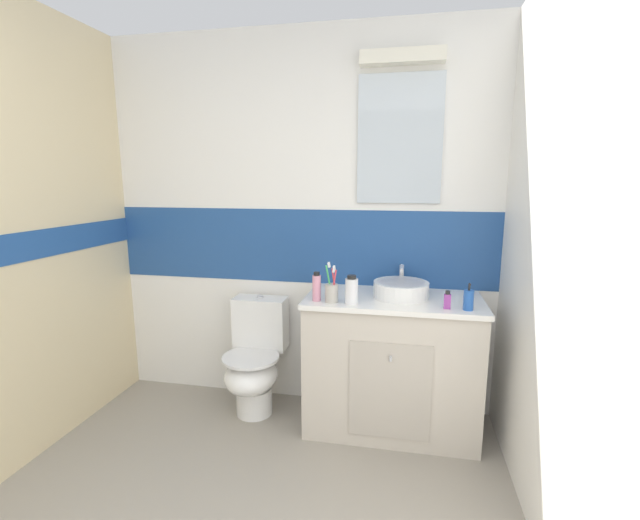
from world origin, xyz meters
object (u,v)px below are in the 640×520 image
at_px(deodorant_spray_can, 317,287).
at_px(perfume_flask_small, 447,300).
at_px(sink_basin, 401,289).
at_px(toothbrush_cup, 332,292).
at_px(toilet, 255,361).
at_px(soap_dispenser, 469,300).
at_px(mouthwash_bottle, 351,290).

bearing_deg(deodorant_spray_can, perfume_flask_small, -1.53).
relative_size(sink_basin, perfume_flask_small, 3.66).
bearing_deg(perfume_flask_small, toothbrush_cup, 179.32).
bearing_deg(toothbrush_cup, toilet, 160.75).
distance_m(soap_dispenser, perfume_flask_small, 0.11).
relative_size(toothbrush_cup, perfume_flask_small, 2.30).
xyz_separation_m(toilet, soap_dispenser, (1.30, -0.20, 0.55)).
xyz_separation_m(sink_basin, perfume_flask_small, (0.25, -0.20, -0.00)).
distance_m(toilet, perfume_flask_small, 1.32).
relative_size(toothbrush_cup, deodorant_spray_can, 1.37).
xyz_separation_m(sink_basin, mouthwash_bottle, (-0.27, -0.20, 0.03)).
distance_m(mouthwash_bottle, perfume_flask_small, 0.53).
relative_size(soap_dispenser, deodorant_spray_can, 0.89).
bearing_deg(deodorant_spray_can, soap_dispenser, -1.45).
bearing_deg(soap_dispenser, sink_basin, 151.12).
relative_size(sink_basin, mouthwash_bottle, 2.26).
xyz_separation_m(soap_dispenser, perfume_flask_small, (-0.11, 0.00, -0.01)).
bearing_deg(soap_dispenser, perfume_flask_small, 179.14).
bearing_deg(toothbrush_cup, sink_basin, 25.93).
bearing_deg(soap_dispenser, deodorant_spray_can, 178.55).
xyz_separation_m(sink_basin, toilet, (-0.94, 0.00, -0.54)).
relative_size(soap_dispenser, mouthwash_bottle, 0.92).
height_order(toothbrush_cup, perfume_flask_small, toothbrush_cup).
bearing_deg(toothbrush_cup, mouthwash_bottle, -5.34).
bearing_deg(perfume_flask_small, mouthwash_bottle, -179.64).
bearing_deg(deodorant_spray_can, mouthwash_bottle, -6.32).
distance_m(toothbrush_cup, deodorant_spray_can, 0.09).
xyz_separation_m(toothbrush_cup, soap_dispenser, (0.75, -0.01, -0.00)).
bearing_deg(soap_dispenser, mouthwash_bottle, -179.85).
height_order(sink_basin, perfume_flask_small, sink_basin).
bearing_deg(toilet, mouthwash_bottle, -16.93).
bearing_deg(toothbrush_cup, deodorant_spray_can, 172.42).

